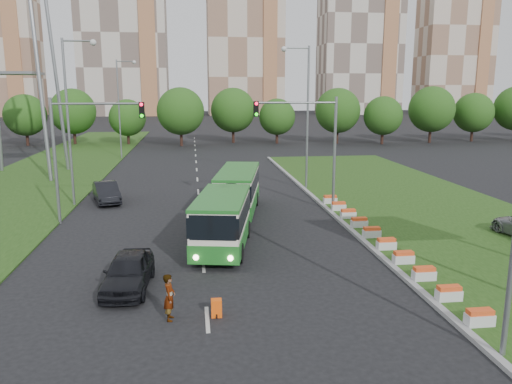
{
  "coord_description": "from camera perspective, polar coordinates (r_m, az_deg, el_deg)",
  "views": [
    {
      "loc": [
        -3.39,
        -23.47,
        8.47
      ],
      "look_at": [
        0.23,
        4.81,
        2.6
      ],
      "focal_mm": 35.0,
      "sensor_mm": 36.0,
      "label": 1
    }
  ],
  "objects": [
    {
      "name": "left_verge",
      "position": [
        51.32,
        -23.73,
        1.2
      ],
      "size": [
        12.0,
        110.0,
        0.1
      ],
      "primitive_type": "cube",
      "color": "#1D3F12",
      "rests_on": "ground"
    },
    {
      "name": "shopping_trolley",
      "position": [
        19.47,
        -4.54,
        -13.09
      ],
      "size": [
        0.4,
        0.42,
        0.68
      ],
      "rotation": [
        0.0,
        0.0,
        -0.01
      ],
      "color": "#FF560D",
      "rests_on": "ground"
    },
    {
      "name": "apartment_tower_ceast",
      "position": [
        175.22,
        -1.29,
        17.04
      ],
      "size": [
        25.0,
        15.0,
        50.0
      ],
      "primitive_type": "cube",
      "color": "beige",
      "rests_on": "ground"
    },
    {
      "name": "pedestrian",
      "position": [
        19.21,
        -9.86,
        -11.76
      ],
      "size": [
        0.48,
        0.69,
        1.8
      ],
      "primitive_type": "imported",
      "rotation": [
        0.0,
        0.0,
        1.5
      ],
      "color": "gray",
      "rests_on": "ground"
    },
    {
      "name": "car_left_far",
      "position": [
        39.71,
        -16.72,
        -0.04
      ],
      "size": [
        2.88,
        4.97,
        1.55
      ],
      "primitive_type": "imported",
      "rotation": [
        0.0,
        0.0,
        0.28
      ],
      "color": "black",
      "rests_on": "ground"
    },
    {
      "name": "apartment_tower_cwest",
      "position": [
        175.69,
        -14.99,
        16.98
      ],
      "size": [
        28.0,
        15.0,
        52.0
      ],
      "primitive_type": "cube",
      "color": "beige",
      "rests_on": "ground"
    },
    {
      "name": "apartment_tower_east",
      "position": [
        183.65,
        11.74,
        16.1
      ],
      "size": [
        27.0,
        15.0,
        47.0
      ],
      "primitive_type": "cube",
      "color": "beige",
      "rests_on": "ground"
    },
    {
      "name": "tree_line",
      "position": [
        79.7,
        2.42,
        8.77
      ],
      "size": [
        120.0,
        8.0,
        9.0
      ],
      "primitive_type": null,
      "color": "#215316",
      "rests_on": "ground"
    },
    {
      "name": "median_kerb",
      "position": [
        33.91,
        9.12,
        -2.82
      ],
      "size": [
        0.3,
        60.0,
        0.18
      ],
      "primitive_type": "cube",
      "color": "gray",
      "rests_on": "ground"
    },
    {
      "name": "street_lamps",
      "position": [
        33.56,
        -6.66,
        7.34
      ],
      "size": [
        36.0,
        60.0,
        12.0
      ],
      "primitive_type": null,
      "color": "gray",
      "rests_on": "ground"
    },
    {
      "name": "traffic_mast_median",
      "position": [
        34.59,
        6.43,
        6.39
      ],
      "size": [
        5.76,
        0.32,
        8.0
      ],
      "color": "gray",
      "rests_on": "ground"
    },
    {
      "name": "articulated_bus",
      "position": [
        31.03,
        -3.05,
        -1.17
      ],
      "size": [
        2.48,
        15.9,
        2.62
      ],
      "rotation": [
        0.0,
        0.0,
        -0.19
      ],
      "color": "silver",
      "rests_on": "ground"
    },
    {
      "name": "grass_median",
      "position": [
        36.46,
        19.67,
        -2.37
      ],
      "size": [
        14.0,
        60.0,
        0.15
      ],
      "primitive_type": "cube",
      "color": "#1D3F12",
      "rests_on": "ground"
    },
    {
      "name": "midrise_east",
      "position": [
        197.35,
        21.66,
        14.19
      ],
      "size": [
        24.0,
        14.0,
        40.0
      ],
      "primitive_type": "cube",
      "color": "beige",
      "rests_on": "ground"
    },
    {
      "name": "flower_planters",
      "position": [
        28.45,
        13.85,
        -5.08
      ],
      "size": [
        1.1,
        20.3,
        0.6
      ],
      "primitive_type": null,
      "color": "silver",
      "rests_on": "grass_median"
    },
    {
      "name": "ground",
      "position": [
        25.18,
        0.88,
        -8.02
      ],
      "size": [
        360.0,
        360.0,
        0.0
      ],
      "primitive_type": "plane",
      "color": "black",
      "rests_on": "ground"
    },
    {
      "name": "car_left_near",
      "position": [
        22.43,
        -14.4,
        -8.78
      ],
      "size": [
        2.15,
        4.72,
        1.57
      ],
      "primitive_type": "imported",
      "rotation": [
        0.0,
        0.0,
        -0.06
      ],
      "color": "black",
      "rests_on": "ground"
    },
    {
      "name": "lane_markings",
      "position": [
        44.29,
        -6.65,
        0.53
      ],
      "size": [
        0.2,
        100.0,
        0.01
      ],
      "primitive_type": null,
      "color": "#B8B7B0",
      "rests_on": "ground"
    },
    {
      "name": "traffic_mast_left",
      "position": [
        33.36,
        -19.45,
        5.61
      ],
      "size": [
        5.76,
        0.32,
        8.0
      ],
      "color": "gray",
      "rests_on": "ground"
    }
  ]
}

